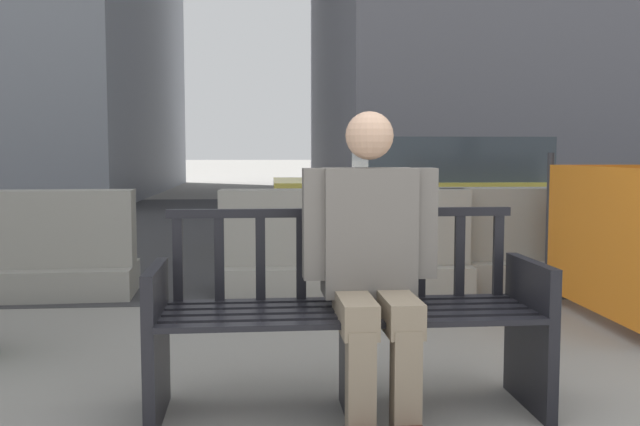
% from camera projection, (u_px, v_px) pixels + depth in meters
% --- Properties ---
extents(street_asphalt, '(120.00, 12.00, 0.01)m').
position_uv_depth(street_asphalt, '(312.00, 223.00, 11.34)').
color(street_asphalt, '#333335').
rests_on(street_asphalt, ground).
extents(street_bench, '(1.70, 0.55, 0.88)m').
position_uv_depth(street_bench, '(347.00, 322.00, 3.12)').
color(street_bench, black).
rests_on(street_bench, ground).
extents(seated_person, '(0.58, 0.72, 1.31)m').
position_uv_depth(seated_person, '(372.00, 257.00, 3.05)').
color(seated_person, '#66605B').
rests_on(seated_person, ground).
extents(jersey_barrier_centre, '(2.02, 0.74, 0.84)m').
position_uv_depth(jersey_barrier_centre, '(344.00, 251.00, 5.77)').
color(jersey_barrier_centre, gray).
rests_on(jersey_barrier_centre, ground).
extents(jersey_barrier_left, '(2.03, 0.77, 0.84)m').
position_uv_depth(jersey_barrier_left, '(4.00, 254.00, 5.57)').
color(jersey_barrier_left, gray).
rests_on(jersey_barrier_left, ground).
extents(jersey_barrier_right, '(2.03, 0.78, 0.84)m').
position_uv_depth(jersey_barrier_right, '(554.00, 247.00, 6.02)').
color(jersey_barrier_right, gray).
rests_on(jersey_barrier_right, ground).
extents(car_taxi_near, '(4.32, 1.87, 1.30)m').
position_uv_depth(car_taxi_near, '(456.00, 194.00, 8.25)').
color(car_taxi_near, '#DBC64C').
rests_on(car_taxi_near, ground).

